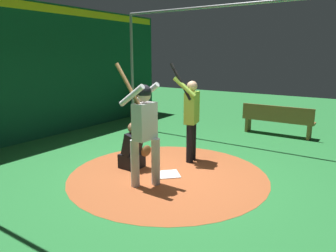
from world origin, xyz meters
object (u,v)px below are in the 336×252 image
object	(u,v)px
bat_rack	(137,103)
bench	(277,120)
batter	(144,126)
catcher	(133,150)
home_plate	(168,174)
visitor	(191,115)

from	to	relation	value
bat_rack	bench	xyz separation A→B (m)	(5.07, -0.02, -0.04)
batter	bench	size ratio (longest dim) A/B	1.08
catcher	bat_rack	world-z (taller)	bat_rack
bat_rack	batter	bearing A→B (deg)	-49.44
home_plate	catcher	size ratio (longest dim) A/B	0.45
bench	visitor	bearing A→B (deg)	-105.92
catcher	visitor	world-z (taller)	visitor
home_plate	batter	size ratio (longest dim) A/B	0.20
catcher	bat_rack	size ratio (longest dim) A/B	0.88
bat_rack	bench	bearing A→B (deg)	-0.24
batter	visitor	world-z (taller)	batter
visitor	bench	distance (m)	3.41
visitor	bench	size ratio (longest dim) A/B	1.07
home_plate	catcher	world-z (taller)	catcher
batter	bench	distance (m)	4.93
batter	bench	bearing A→B (deg)	78.91
home_plate	visitor	distance (m)	1.36
catcher	bat_rack	distance (m)	5.46
batter	bat_rack	distance (m)	6.37
home_plate	catcher	distance (m)	0.86
visitor	bat_rack	xyz separation A→B (m)	(-4.14, 3.26, -0.50)
visitor	bench	xyz separation A→B (m)	(0.92, 3.24, -0.54)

